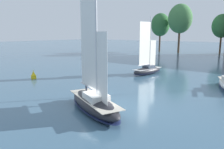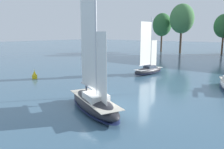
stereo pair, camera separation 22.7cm
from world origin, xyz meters
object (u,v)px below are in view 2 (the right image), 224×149
(tree_shore_left, at_px, (162,25))
(channel_buoy, at_px, (35,75))
(tree_shore_center, at_px, (182,19))
(sailboat_main, at_px, (94,101))
(tree_shore_right, at_px, (224,26))
(sailboat_moored_near_marina, at_px, (149,69))

(tree_shore_left, xyz_separation_m, channel_buoy, (8.82, -67.75, -10.90))
(tree_shore_center, distance_m, sailboat_main, 75.20)
(tree_shore_right, bearing_deg, tree_shore_left, -169.12)
(sailboat_main, bearing_deg, sailboat_moored_near_marina, 105.30)
(tree_shore_right, height_order, channel_buoy, tree_shore_right)
(tree_shore_right, relative_size, sailboat_moored_near_marina, 1.38)
(tree_shore_left, bearing_deg, tree_shore_right, 10.88)
(tree_shore_left, relative_size, channel_buoy, 10.13)
(tree_shore_left, distance_m, tree_shore_right, 24.03)
(tree_shore_center, height_order, sailboat_moored_near_marina, tree_shore_center)
(tree_shore_left, distance_m, tree_shore_center, 9.65)
(tree_shore_center, distance_m, channel_buoy, 67.38)
(tree_shore_left, height_order, channel_buoy, tree_shore_left)
(tree_shore_left, height_order, sailboat_main, tree_shore_left)
(tree_shore_right, bearing_deg, tree_shore_center, -156.67)
(sailboat_main, xyz_separation_m, channel_buoy, (-19.68, 5.50, -0.45))
(tree_shore_left, bearing_deg, tree_shore_center, -10.03)
(tree_shore_center, bearing_deg, channel_buoy, -90.39)
(tree_shore_left, relative_size, sailboat_moored_near_marina, 1.49)
(tree_shore_center, distance_m, sailboat_moored_near_marina, 52.71)
(tree_shore_center, distance_m, tree_shore_right, 15.86)
(sailboat_main, bearing_deg, tree_shore_left, 111.26)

